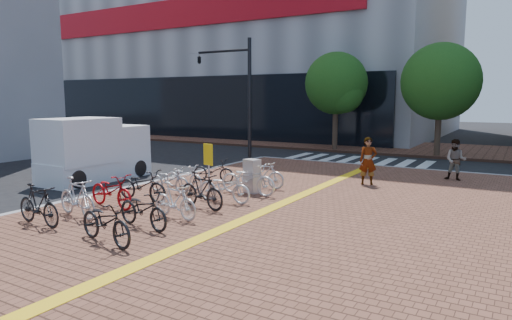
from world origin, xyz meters
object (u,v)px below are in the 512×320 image
Objects in this scene: bike_10 at (202,190)px; bike_12 at (248,179)px; bike_11 at (224,187)px; bike_6 at (213,170)px; bike_9 at (175,201)px; bike_8 at (143,209)px; bike_13 at (263,174)px; yellow_sign at (208,159)px; box_truck at (93,151)px; bike_7 at (106,222)px; bike_1 at (77,198)px; pedestrian_a at (368,161)px; bike_2 at (111,190)px; traffic_light_pole at (226,78)px; utility_box at (252,176)px; bike_5 at (184,176)px; pedestrian_b at (456,160)px; bike_4 at (169,180)px; bike_0 at (38,205)px; bike_3 at (142,185)px.

bike_10 is 2.29m from bike_12.
bike_10 is 0.98× the size of bike_11.
bike_6 is 5.31m from bike_9.
bike_9 is 0.88× the size of bike_11.
bike_13 is (0.07, 5.80, 0.02)m from bike_8.
box_truck is (-5.86, 0.17, -0.10)m from yellow_sign.
bike_7 is 2.36m from bike_9.
bike_1 is 1.09× the size of yellow_sign.
pedestrian_a reaches higher than bike_8.
bike_9 is at bearing -135.77° from pedestrian_a.
box_truck is at bearing 56.81° from bike_1.
pedestrian_a is at bearing -50.56° from bike_13.
bike_1 is at bearing -145.43° from pedestrian_a.
bike_2 reaches higher than bike_8.
traffic_light_pole is at bearing 33.64° from bike_8.
bike_2 is at bearing -122.31° from utility_box.
traffic_light_pole is (-7.98, 2.44, 3.25)m from pedestrian_a.
traffic_light_pole is 7.43m from box_truck.
bike_11 is (2.50, -1.10, 0.05)m from bike_5.
utility_box is at bearing -77.40° from bike_5.
bike_1 reaches higher than bike_13.
bike_5 is 1.00× the size of pedestrian_b.
bike_11 reaches higher than bike_5.
bike_7 is at bearing -169.72° from bike_6.
bike_12 is at bearing 10.23° from bike_7.
traffic_light_pole is (-5.07, 5.88, 3.56)m from utility_box.
bike_4 is 0.98× the size of bike_6.
pedestrian_a is (3.03, 8.38, 0.40)m from bike_8.
pedestrian_a is (5.17, 2.52, 0.43)m from bike_6.
utility_box is at bearing 7.60° from bike_8.
bike_0 is 12.79m from traffic_light_pole.
bike_12 reaches higher than bike_2.
pedestrian_a is at bearing -6.09° from bike_7.
bike_0 is at bearing 154.10° from bike_12.
bike_1 is 6.64m from box_truck.
traffic_light_pole is at bearing 18.22° from bike_4.
pedestrian_a is 8.95m from traffic_light_pole.
bike_11 is (2.42, -0.23, 0.03)m from bike_4.
bike_8 is (-0.18, 1.31, -0.02)m from bike_7.
bike_12 reaches higher than bike_7.
bike_8 is 1.10× the size of bike_13.
bike_10 is 2.63m from utility_box.
bike_12 is at bearing -85.30° from bike_5.
pedestrian_a is (5.31, 4.85, 0.43)m from bike_4.
bike_3 is 1.08× the size of pedestrian_a.
bike_13 is 1.44× the size of utility_box.
traffic_light_pole is (-4.97, 8.51, 3.60)m from bike_10.
bike_6 is 0.94× the size of bike_11.
pedestrian_a reaches higher than bike_13.
bike_2 is 0.96× the size of bike_12.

